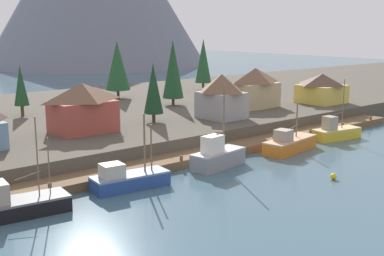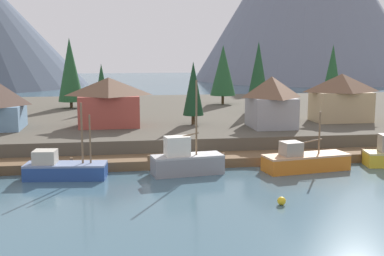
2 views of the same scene
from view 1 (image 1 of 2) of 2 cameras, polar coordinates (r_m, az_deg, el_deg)
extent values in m
cube|color=#3D5B6B|center=(76.65, -8.18, -1.30)|extent=(400.00, 400.00, 1.00)
cube|color=brown|center=(62.24, 0.63, -3.19)|extent=(80.00, 4.00, 1.00)
cylinder|color=brown|center=(50.32, -15.64, -6.81)|extent=(0.36, 0.36, 1.60)
cylinder|color=brown|center=(53.89, -7.87, -5.28)|extent=(0.36, 0.36, 1.60)
cylinder|color=brown|center=(58.35, -1.21, -3.88)|extent=(0.36, 0.36, 1.60)
cylinder|color=brown|center=(63.51, 4.43, -2.65)|extent=(0.36, 0.36, 1.60)
cylinder|color=brown|center=(69.21, 9.17, -1.60)|extent=(0.36, 0.36, 1.60)
cylinder|color=brown|center=(75.33, 13.16, -0.70)|extent=(0.36, 0.36, 1.60)
cylinder|color=brown|center=(81.78, 16.53, 0.06)|extent=(0.36, 0.36, 1.60)
cylinder|color=brown|center=(88.48, 19.40, 0.71)|extent=(0.36, 0.36, 1.60)
cube|color=#4C473D|center=(86.56, -12.43, 1.17)|extent=(400.00, 56.00, 2.50)
cube|color=black|center=(46.93, -18.65, -8.53)|extent=(8.44, 4.01, 1.27)
cube|color=slate|center=(46.70, -18.70, -7.68)|extent=(8.44, 4.01, 0.20)
cylinder|color=brown|center=(46.09, -16.99, -3.08)|extent=(0.12, 0.12, 7.11)
cylinder|color=brown|center=(46.60, -15.78, -4.12)|extent=(0.10, 0.10, 5.12)
cylinder|color=brown|center=(46.25, -18.02, -5.13)|extent=(2.35, 0.36, 0.56)
cube|color=navy|center=(52.00, -6.93, -6.03)|extent=(8.16, 3.63, 1.33)
cube|color=#6C7DA2|center=(51.77, -6.95, -5.22)|extent=(8.16, 3.63, 0.20)
cube|color=#B2AD9E|center=(50.75, -8.97, -4.72)|extent=(2.38, 2.18, 1.33)
cylinder|color=brown|center=(51.74, -5.36, -1.66)|extent=(0.19, 0.19, 5.99)
cylinder|color=brown|center=(52.23, -4.59, -2.18)|extent=(0.17, 0.17, 4.81)
cube|color=gray|center=(59.12, 2.97, -3.60)|extent=(7.53, 3.67, 1.78)
cube|color=#9F9FA2|center=(58.88, 2.98, -2.67)|extent=(7.53, 3.67, 0.20)
cube|color=silver|center=(57.80, 2.33, -1.82)|extent=(2.67, 1.96, 1.98)
cylinder|color=brown|center=(58.81, 3.60, 1.20)|extent=(0.20, 0.20, 7.60)
cylinder|color=brown|center=(58.36, 2.97, -0.65)|extent=(2.52, 0.52, 0.55)
cube|color=#CC6B1E|center=(67.91, 10.96, -1.94)|extent=(9.45, 4.31, 1.52)
cube|color=tan|center=(67.72, 10.98, -1.23)|extent=(9.45, 4.31, 0.20)
cube|color=gray|center=(66.02, 10.23, -0.80)|extent=(2.21, 2.17, 1.44)
cylinder|color=brown|center=(68.55, 11.69, 0.88)|extent=(0.18, 0.18, 4.45)
cylinder|color=brown|center=(67.64, 11.14, 0.00)|extent=(3.10, 0.63, 0.53)
cube|color=gold|center=(76.73, 15.93, -0.70)|extent=(7.81, 3.73, 1.39)
cube|color=tan|center=(76.57, 15.97, -0.12)|extent=(7.81, 3.73, 0.20)
cube|color=gray|center=(75.30, 15.21, 0.55)|extent=(1.86, 1.93, 1.92)
cylinder|color=brown|center=(76.67, 16.62, 2.63)|extent=(0.13, 0.13, 7.10)
cylinder|color=brown|center=(76.31, 16.16, 1.60)|extent=(1.93, 0.41, 0.36)
cube|color=tan|center=(87.31, 7.08, 3.67)|extent=(7.88, 4.82, 4.20)
pyramid|color=brown|center=(86.93, 7.13, 5.87)|extent=(8.27, 5.06, 2.55)
cube|color=gray|center=(76.60, 3.33, 2.58)|extent=(5.47, 6.24, 3.96)
pyramid|color=brown|center=(76.16, 3.36, 5.06)|extent=(5.74, 6.55, 2.72)
cube|color=#9E4238|center=(67.66, -12.13, 1.25)|extent=(7.83, 5.48, 4.14)
pyramid|color=brown|center=(67.18, -12.24, 3.98)|extent=(8.22, 5.76, 2.35)
cube|color=gold|center=(95.13, 14.33, 3.74)|extent=(7.16, 6.92, 3.26)
pyramid|color=#422D23|center=(94.83, 14.41, 5.32)|extent=(7.52, 7.27, 2.01)
cylinder|color=#4C3823|center=(110.95, 1.26, 4.71)|extent=(0.50, 0.50, 1.65)
cone|color=#1E4C28|center=(110.45, 1.27, 7.56)|extent=(3.51, 3.51, 9.43)
cylinder|color=#4C3823|center=(99.18, -8.28, 3.80)|extent=(0.50, 0.50, 1.65)
cone|color=#1E4C28|center=(98.62, -8.37, 6.95)|extent=(4.72, 4.72, 9.29)
cylinder|color=#4C3823|center=(73.73, -4.32, 1.17)|extent=(0.50, 0.50, 1.29)
cone|color=#14381E|center=(73.10, -4.37, 4.46)|extent=(2.82, 2.82, 7.24)
cylinder|color=#4C3823|center=(89.68, -2.12, 3.00)|extent=(0.50, 0.50, 1.28)
cone|color=#194223|center=(89.04, -2.15, 6.65)|extent=(3.69, 3.69, 10.15)
cylinder|color=#4C3823|center=(82.56, -18.50, 1.85)|extent=(0.50, 0.50, 1.71)
cone|color=#194223|center=(82.04, -18.67, 4.55)|extent=(2.24, 2.24, 6.15)
sphere|color=gold|center=(56.63, 15.59, -5.26)|extent=(0.70, 0.70, 0.70)
camera|label=2|loc=(33.15, 63.06, -0.89)|focal=46.90mm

